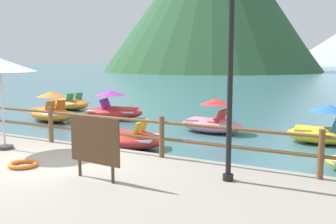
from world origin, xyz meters
name	(u,v)px	position (x,y,z in m)	size (l,w,h in m)	color
ground_plane	(316,81)	(0.00, 40.00, 0.00)	(200.00, 200.00, 0.00)	#3D6B75
dock_railing	(102,126)	(0.00, 1.55, 0.97)	(23.92, 0.12, 0.95)	brown
lamp_post	(231,39)	(3.61, 0.65, 2.99)	(0.28, 0.28, 4.31)	black
sign_board	(95,141)	(1.41, -0.46, 1.13)	(1.18, 0.14, 1.19)	silver
beach_umbrella	(0,66)	(-2.13, 0.41, 2.45)	(1.70, 1.70, 2.24)	#B2B2B7
life_ring	(23,164)	(-0.48, -0.49, 0.45)	(0.61, 0.61, 0.09)	orange
pedal_boat_0	(212,121)	(0.86, 6.76, 0.40)	(2.29, 1.15, 1.23)	pink
pedal_boat_2	(324,130)	(4.57, 6.73, 0.41)	(2.35, 1.52, 1.23)	yellow
pedal_boat_3	(51,111)	(-6.05, 5.92, 0.42)	(2.69, 1.79, 1.26)	orange
pedal_boat_5	(113,109)	(-4.11, 7.67, 0.41)	(2.88, 2.06, 1.24)	red
pedal_boat_6	(129,139)	(-0.42, 3.39, 0.27)	(2.33, 1.71, 0.84)	red
pedal_boat_7	(70,104)	(-7.91, 9.14, 0.29)	(2.60, 1.83, 0.88)	orange
cliff_headland	(220,1)	(-21.83, 66.83, 13.32)	(41.82, 41.82, 28.39)	#2D5633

